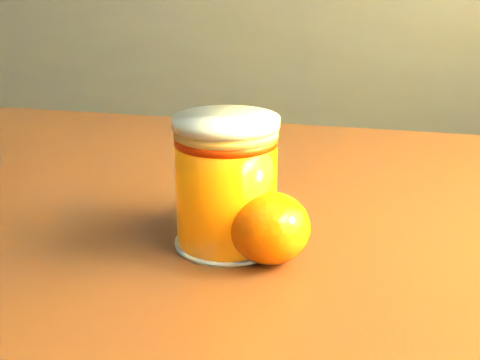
# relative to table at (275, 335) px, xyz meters

# --- Properties ---
(table) EXTENTS (1.08, 0.81, 0.76)m
(table) POSITION_rel_table_xyz_m (0.00, 0.00, 0.00)
(table) COLOR #5F3017
(table) RESTS_ON ground
(juice_glass) EXTENTS (0.08, 0.08, 0.10)m
(juice_glass) POSITION_rel_table_xyz_m (-0.04, -0.03, 0.15)
(juice_glass) COLOR orange
(juice_glass) RESTS_ON table
(orange_front) EXTENTS (0.08, 0.08, 0.06)m
(orange_front) POSITION_rel_table_xyz_m (-0.04, 0.01, 0.13)
(orange_front) COLOR #F86104
(orange_front) RESTS_ON table
(orange_back) EXTENTS (0.08, 0.08, 0.05)m
(orange_back) POSITION_rel_table_xyz_m (-0.00, -0.05, 0.12)
(orange_back) COLOR #F86104
(orange_back) RESTS_ON table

